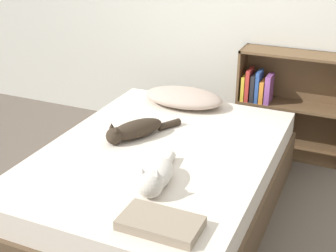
{
  "coord_description": "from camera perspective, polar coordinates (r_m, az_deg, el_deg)",
  "views": [
    {
      "loc": [
        1.12,
        -2.39,
        1.83
      ],
      "look_at": [
        0.0,
        0.15,
        0.58
      ],
      "focal_mm": 50.0,
      "sensor_mm": 36.0,
      "label": 1
    }
  ],
  "objects": [
    {
      "name": "ground_plane",
      "position": [
        3.21,
        -1.08,
        -10.39
      ],
      "size": [
        8.0,
        8.0,
        0.0
      ],
      "primitive_type": "plane",
      "color": "brown"
    },
    {
      "name": "bed",
      "position": [
        3.08,
        -1.11,
        -6.81
      ],
      "size": [
        1.42,
        1.95,
        0.48
      ],
      "color": "brown",
      "rests_on": "ground_plane"
    },
    {
      "name": "pillow",
      "position": [
        3.63,
        1.9,
        3.5
      ],
      "size": [
        0.63,
        0.37,
        0.13
      ],
      "color": "#B29E8E",
      "rests_on": "bed"
    },
    {
      "name": "cat_light",
      "position": [
        2.55,
        -1.51,
        -6.18
      ],
      "size": [
        0.21,
        0.5,
        0.17
      ],
      "rotation": [
        0.0,
        0.0,
        4.86
      ],
      "color": "beige",
      "rests_on": "bed"
    },
    {
      "name": "cat_dark",
      "position": [
        3.09,
        -4.13,
        -0.49
      ],
      "size": [
        0.36,
        0.52,
        0.14
      ],
      "rotation": [
        0.0,
        0.0,
        4.18
      ],
      "color": "#33281E",
      "rests_on": "bed"
    },
    {
      "name": "bookshelf",
      "position": [
        3.93,
        14.31,
        3.03
      ],
      "size": [
        0.87,
        0.26,
        0.86
      ],
      "color": "brown",
      "rests_on": "ground_plane"
    },
    {
      "name": "blanket_fold",
      "position": [
        2.26,
        -0.93,
        -11.77
      ],
      "size": [
        0.39,
        0.22,
        0.05
      ],
      "color": "gray",
      "rests_on": "bed"
    }
  ]
}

